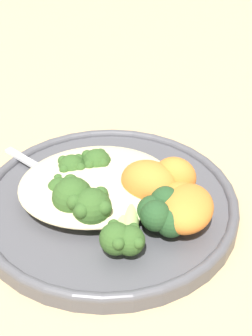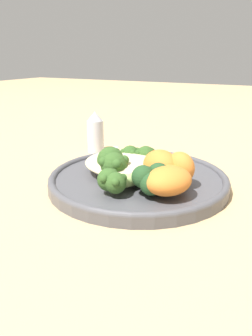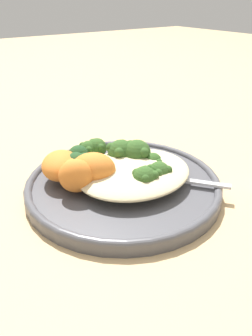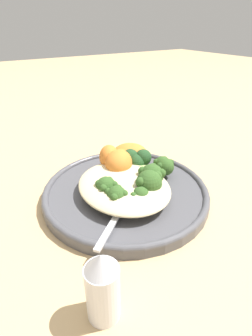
# 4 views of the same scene
# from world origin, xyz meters

# --- Properties ---
(ground_plane) EXTENTS (4.00, 4.00, 0.00)m
(ground_plane) POSITION_xyz_m (0.00, 0.00, 0.00)
(ground_plane) COLOR tan
(plate) EXTENTS (0.29, 0.29, 0.02)m
(plate) POSITION_xyz_m (0.00, -0.01, 0.01)
(plate) COLOR #4C4C51
(plate) RESTS_ON ground_plane
(quinoa_mound) EXTENTS (0.17, 0.15, 0.02)m
(quinoa_mound) POSITION_xyz_m (-0.01, 0.01, 0.03)
(quinoa_mound) COLOR beige
(quinoa_mound) RESTS_ON plate
(broccoli_stalk_0) EXTENTS (0.06, 0.07, 0.03)m
(broccoli_stalk_0) POSITION_xyz_m (-0.00, 0.03, 0.04)
(broccoli_stalk_0) COLOR #9EBC66
(broccoli_stalk_0) RESTS_ON plate
(broccoli_stalk_1) EXTENTS (0.09, 0.07, 0.03)m
(broccoli_stalk_1) POSITION_xyz_m (-0.02, 0.02, 0.04)
(broccoli_stalk_1) COLOR #9EBC66
(broccoli_stalk_1) RESTS_ON plate
(broccoli_stalk_2) EXTENTS (0.12, 0.04, 0.03)m
(broccoli_stalk_2) POSITION_xyz_m (-0.02, -0.00, 0.03)
(broccoli_stalk_2) COLOR #9EBC66
(broccoli_stalk_2) RESTS_ON plate
(broccoli_stalk_3) EXTENTS (0.12, 0.06, 0.04)m
(broccoli_stalk_3) POSITION_xyz_m (-0.03, -0.02, 0.04)
(broccoli_stalk_3) COLOR #9EBC66
(broccoli_stalk_3) RESTS_ON plate
(broccoli_stalk_4) EXTENTS (0.08, 0.06, 0.04)m
(broccoli_stalk_4) POSITION_xyz_m (-0.02, -0.04, 0.04)
(broccoli_stalk_4) COLOR #9EBC66
(broccoli_stalk_4) RESTS_ON plate
(broccoli_stalk_5) EXTENTS (0.06, 0.11, 0.03)m
(broccoli_stalk_5) POSITION_xyz_m (0.00, -0.07, 0.04)
(broccoli_stalk_5) COLOR #9EBC66
(broccoli_stalk_5) RESTS_ON plate
(broccoli_stalk_6) EXTENTS (0.05, 0.12, 0.03)m
(broccoli_stalk_6) POSITION_xyz_m (0.01, -0.07, 0.03)
(broccoli_stalk_6) COLOR #9EBC66
(broccoli_stalk_6) RESTS_ON plate
(sweet_potato_chunk_0) EXTENTS (0.08, 0.09, 0.04)m
(sweet_potato_chunk_0) POSITION_xyz_m (0.07, -0.06, 0.04)
(sweet_potato_chunk_0) COLOR orange
(sweet_potato_chunk_0) RESTS_ON plate
(sweet_potato_chunk_1) EXTENTS (0.06, 0.06, 0.04)m
(sweet_potato_chunk_1) POSITION_xyz_m (0.07, -0.04, 0.04)
(sweet_potato_chunk_1) COLOR orange
(sweet_potato_chunk_1) RESTS_ON plate
(sweet_potato_chunk_2) EXTENTS (0.06, 0.06, 0.05)m
(sweet_potato_chunk_2) POSITION_xyz_m (0.07, -0.01, 0.05)
(sweet_potato_chunk_2) COLOR orange
(sweet_potato_chunk_2) RESTS_ON plate
(sweet_potato_chunk_3) EXTENTS (0.08, 0.08, 0.05)m
(sweet_potato_chunk_3) POSITION_xyz_m (0.04, -0.02, 0.05)
(sweet_potato_chunk_3) COLOR orange
(sweet_potato_chunk_3) RESTS_ON plate
(kale_tuft) EXTENTS (0.06, 0.06, 0.04)m
(kale_tuft) POSITION_xyz_m (0.05, -0.06, 0.04)
(kale_tuft) COLOR #234723
(kale_tuft) RESTS_ON plate
(spoon) EXTENTS (0.09, 0.11, 0.01)m
(spoon) POSITION_xyz_m (-0.05, 0.04, 0.03)
(spoon) COLOR silver
(spoon) RESTS_ON plate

